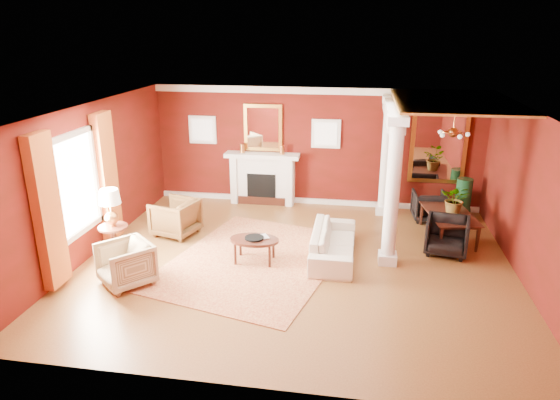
% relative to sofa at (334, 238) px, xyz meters
% --- Properties ---
extents(ground, '(8.00, 8.00, 0.00)m').
position_rel_sofa_xyz_m(ground, '(-0.67, -0.40, -0.40)').
color(ground, brown).
rests_on(ground, ground).
extents(room_shell, '(8.04, 7.04, 2.92)m').
position_rel_sofa_xyz_m(room_shell, '(-0.67, -0.40, 1.62)').
color(room_shell, '#61100D').
rests_on(room_shell, ground).
extents(fireplace, '(1.85, 0.42, 1.29)m').
position_rel_sofa_xyz_m(fireplace, '(-1.97, 2.91, 0.25)').
color(fireplace, white).
rests_on(fireplace, ground).
extents(overmantel_mirror, '(0.95, 0.07, 1.15)m').
position_rel_sofa_xyz_m(overmantel_mirror, '(-1.97, 3.05, 1.50)').
color(overmantel_mirror, gold).
rests_on(overmantel_mirror, fireplace).
extents(flank_window_left, '(0.70, 0.07, 0.70)m').
position_rel_sofa_xyz_m(flank_window_left, '(-3.52, 3.06, 1.40)').
color(flank_window_left, white).
rests_on(flank_window_left, room_shell).
extents(flank_window_right, '(0.70, 0.07, 0.70)m').
position_rel_sofa_xyz_m(flank_window_right, '(-0.42, 3.06, 1.40)').
color(flank_window_right, white).
rests_on(flank_window_right, room_shell).
extents(left_window, '(0.21, 2.55, 2.60)m').
position_rel_sofa_xyz_m(left_window, '(-4.56, -1.00, 1.03)').
color(left_window, white).
rests_on(left_window, room_shell).
extents(column_front, '(0.36, 0.36, 2.80)m').
position_rel_sofa_xyz_m(column_front, '(1.03, -0.10, 1.03)').
color(column_front, white).
rests_on(column_front, ground).
extents(column_back, '(0.36, 0.36, 2.80)m').
position_rel_sofa_xyz_m(column_back, '(1.03, 2.60, 1.03)').
color(column_back, white).
rests_on(column_back, ground).
extents(header_beam, '(0.30, 3.20, 0.32)m').
position_rel_sofa_xyz_m(header_beam, '(1.03, 1.50, 2.22)').
color(header_beam, white).
rests_on(header_beam, column_front).
extents(amber_ceiling, '(2.30, 3.40, 0.04)m').
position_rel_sofa_xyz_m(amber_ceiling, '(2.18, 1.35, 2.47)').
color(amber_ceiling, gold).
rests_on(amber_ceiling, room_shell).
extents(dining_mirror, '(1.30, 0.07, 1.70)m').
position_rel_sofa_xyz_m(dining_mirror, '(2.23, 3.05, 1.15)').
color(dining_mirror, gold).
rests_on(dining_mirror, room_shell).
extents(chandelier, '(0.60, 0.62, 0.75)m').
position_rel_sofa_xyz_m(chandelier, '(2.23, 1.40, 1.85)').
color(chandelier, '#B9773A').
rests_on(chandelier, room_shell).
extents(crown_trim, '(8.00, 0.08, 0.16)m').
position_rel_sofa_xyz_m(crown_trim, '(-0.67, 3.06, 2.42)').
color(crown_trim, white).
rests_on(crown_trim, room_shell).
extents(base_trim, '(8.00, 0.08, 0.12)m').
position_rel_sofa_xyz_m(base_trim, '(-0.67, 3.06, -0.34)').
color(base_trim, white).
rests_on(base_trim, ground).
extents(rug, '(3.77, 4.48, 0.02)m').
position_rel_sofa_xyz_m(rug, '(-1.48, -0.42, -0.39)').
color(rug, maroon).
rests_on(rug, ground).
extents(sofa, '(0.60, 2.04, 0.80)m').
position_rel_sofa_xyz_m(sofa, '(0.00, 0.00, 0.00)').
color(sofa, '#EFE3C9').
rests_on(sofa, ground).
extents(armchair_leopard, '(0.98, 1.02, 0.86)m').
position_rel_sofa_xyz_m(armchair_leopard, '(-3.41, 0.58, 0.03)').
color(armchair_leopard, black).
rests_on(armchair_leopard, ground).
extents(armchair_stripe, '(1.11, 1.11, 0.83)m').
position_rel_sofa_xyz_m(armchair_stripe, '(-3.47, -1.66, 0.02)').
color(armchair_stripe, tan).
rests_on(armchair_stripe, ground).
extents(coffee_table, '(0.93, 0.93, 0.47)m').
position_rel_sofa_xyz_m(coffee_table, '(-1.46, -0.45, 0.03)').
color(coffee_table, black).
rests_on(coffee_table, ground).
extents(coffee_book, '(0.16, 0.10, 0.24)m').
position_rel_sofa_xyz_m(coffee_book, '(-1.39, -0.38, 0.19)').
color(coffee_book, black).
rests_on(coffee_book, coffee_table).
extents(side_table, '(0.55, 0.55, 1.38)m').
position_rel_sofa_xyz_m(side_table, '(-4.17, -0.69, 0.52)').
color(side_table, black).
rests_on(side_table, ground).
extents(dining_table, '(0.80, 1.66, 0.89)m').
position_rel_sofa_xyz_m(dining_table, '(2.36, 1.35, 0.05)').
color(dining_table, black).
rests_on(dining_table, ground).
extents(dining_chair_near, '(0.92, 0.88, 0.81)m').
position_rel_sofa_xyz_m(dining_chair_near, '(2.18, 0.54, 0.01)').
color(dining_chair_near, black).
rests_on(dining_chair_near, ground).
extents(dining_chair_far, '(0.77, 0.72, 0.74)m').
position_rel_sofa_xyz_m(dining_chair_far, '(2.06, 2.37, -0.03)').
color(dining_chair_far, black).
rests_on(dining_chair_far, ground).
extents(green_urn, '(0.40, 0.40, 0.97)m').
position_rel_sofa_xyz_m(green_urn, '(2.83, 2.60, -0.02)').
color(green_urn, '#133D1E').
rests_on(green_urn, ground).
extents(potted_plant, '(0.72, 0.76, 0.49)m').
position_rel_sofa_xyz_m(potted_plant, '(2.42, 1.33, 0.74)').
color(potted_plant, '#26591E').
rests_on(potted_plant, dining_table).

